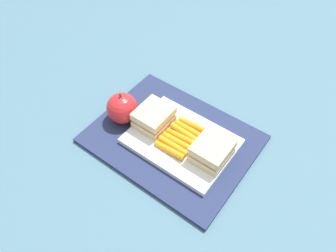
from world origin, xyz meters
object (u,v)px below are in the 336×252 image
(food_tray, at_px, (181,141))
(carrot_sticks_bundle, at_px, (181,137))
(sandwich_half_left, at_px, (212,151))
(sandwich_half_right, at_px, (154,117))
(apple, at_px, (122,108))

(food_tray, bearing_deg, carrot_sticks_bundle, 11.45)
(sandwich_half_left, height_order, sandwich_half_right, same)
(sandwich_half_right, bearing_deg, carrot_sticks_bundle, 179.93)
(sandwich_half_right, relative_size, apple, 0.94)
(apple, bearing_deg, sandwich_half_right, -162.49)
(sandwich_half_left, relative_size, apple, 0.94)
(sandwich_half_left, bearing_deg, sandwich_half_right, 0.00)
(sandwich_half_right, bearing_deg, sandwich_half_left, 180.00)
(food_tray, xyz_separation_m, apple, (0.15, 0.02, 0.03))
(sandwich_half_left, distance_m, apple, 0.23)
(food_tray, height_order, sandwich_half_right, sandwich_half_right)
(apple, bearing_deg, food_tray, -171.24)
(sandwich_half_left, height_order, apple, apple)
(food_tray, relative_size, carrot_sticks_bundle, 2.24)
(carrot_sticks_bundle, bearing_deg, sandwich_half_left, -179.93)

